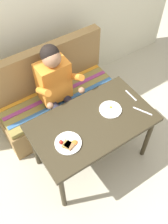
# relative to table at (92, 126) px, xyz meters

# --- Properties ---
(ground_plane) EXTENTS (8.00, 8.00, 0.00)m
(ground_plane) POSITION_rel_table_xyz_m (0.00, 0.00, -0.65)
(ground_plane) COLOR #B3AD96
(back_wall) EXTENTS (4.40, 0.10, 2.60)m
(back_wall) POSITION_rel_table_xyz_m (0.00, 1.27, 0.65)
(back_wall) COLOR beige
(back_wall) RESTS_ON ground
(table) EXTENTS (1.20, 0.70, 0.73)m
(table) POSITION_rel_table_xyz_m (0.00, 0.00, 0.00)
(table) COLOR #31291A
(table) RESTS_ON ground
(couch) EXTENTS (1.44, 0.56, 1.00)m
(couch) POSITION_rel_table_xyz_m (0.00, 0.76, -0.32)
(couch) COLOR olive
(couch) RESTS_ON ground
(person) EXTENTS (0.45, 0.61, 1.21)m
(person) POSITION_rel_table_xyz_m (-0.05, 0.59, 0.09)
(person) COLOR orange
(person) RESTS_ON ground
(plate_breakfast) EXTENTS (0.24, 0.24, 0.05)m
(plate_breakfast) POSITION_rel_table_xyz_m (-0.33, -0.08, 0.10)
(plate_breakfast) COLOR white
(plate_breakfast) RESTS_ON table
(plate_eggs) EXTENTS (0.22, 0.22, 0.04)m
(plate_eggs) POSITION_rel_table_xyz_m (0.23, 0.02, 0.09)
(plate_eggs) COLOR white
(plate_eggs) RESTS_ON table
(fork) EXTENTS (0.01, 0.17, 0.00)m
(fork) POSITION_rel_table_xyz_m (0.52, 0.05, 0.08)
(fork) COLOR silver
(fork) RESTS_ON table
(knife) EXTENTS (0.10, 0.18, 0.00)m
(knife) POSITION_rel_table_xyz_m (0.48, -0.17, 0.08)
(knife) COLOR silver
(knife) RESTS_ON table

